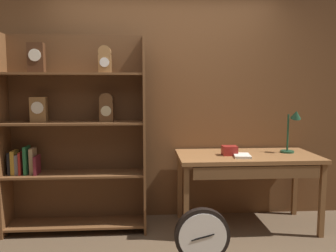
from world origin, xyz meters
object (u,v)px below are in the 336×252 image
at_px(toolbox_small, 230,150).
at_px(desk_lamp, 293,127).
at_px(bookshelf, 72,135).
at_px(round_clock_large, 202,237).
at_px(workbench, 247,163).
at_px(open_repair_manual, 242,156).

bearing_deg(toolbox_small, desk_lamp, 5.70).
relative_size(bookshelf, desk_lamp, 4.26).
relative_size(desk_lamp, round_clock_large, 0.95).
bearing_deg(round_clock_large, toolbox_small, 61.69).
height_order(workbench, desk_lamp, desk_lamp).
xyz_separation_m(bookshelf, toolbox_small, (1.61, -0.08, -0.17)).
xyz_separation_m(bookshelf, desk_lamp, (2.31, -0.01, 0.07)).
bearing_deg(toolbox_small, open_repair_manual, -44.26).
height_order(desk_lamp, toolbox_small, desk_lamp).
bearing_deg(open_repair_manual, round_clock_large, -120.22).
relative_size(workbench, toolbox_small, 9.60).
bearing_deg(desk_lamp, open_repair_manual, -164.05).
bearing_deg(workbench, toolbox_small, -179.91).
xyz_separation_m(desk_lamp, toolbox_small, (-0.69, -0.07, -0.24)).
height_order(bookshelf, round_clock_large, bookshelf).
distance_m(workbench, toolbox_small, 0.23).
bearing_deg(open_repair_manual, toolbox_small, 143.32).
distance_m(open_repair_manual, round_clock_large, 1.00).
relative_size(toolbox_small, open_repair_manual, 0.69).
xyz_separation_m(bookshelf, round_clock_large, (1.21, -0.84, -0.75)).
distance_m(desk_lamp, open_repair_manual, 0.67).
bearing_deg(workbench, bookshelf, 177.60).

